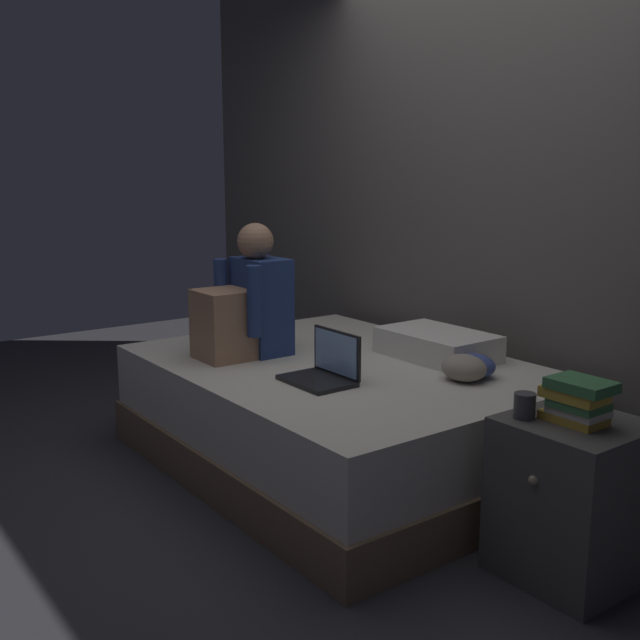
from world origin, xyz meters
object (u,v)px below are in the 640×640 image
Objects in this scene: person_sitting at (246,306)px; laptop at (324,369)px; pillow at (437,344)px; book_stack at (577,401)px; clothes_pile at (469,367)px; nightstand at (571,499)px; bed at (339,414)px; mug at (525,406)px.

person_sitting is 0.65m from laptop.
laptop is (0.62, 0.02, -0.20)m from person_sitting.
book_stack is (1.11, -0.45, 0.08)m from pillow.
laptop reaches higher than clothes_pile.
bed is at bearing -179.04° from nightstand.
bed is 3.05× the size of person_sitting.
clothes_pile is (0.57, 0.28, 0.31)m from bed.
mug is (1.17, -0.10, 0.36)m from bed.
book_stack reaches higher than mug.
clothes_pile reaches higher than bed.
person_sitting is 1.17× the size of pillow.
pillow is 0.40m from clothes_pile.
mug is at bearing -137.31° from nightstand.
book_stack reaches higher than bed.
clothes_pile is at bearing 159.35° from book_stack.
nightstand is 1.02× the size of pillow.
laptop reaches higher than bed.
person_sitting is 2.56× the size of clothes_pile.
laptop is 0.57× the size of pillow.
bed is 1.30m from nightstand.
person_sitting is at bearing -177.90° from laptop.
nightstand is at bearing 10.11° from person_sitting.
pillow is 1.20m from book_stack.
pillow is 6.22× the size of mug.
laptop is 1.25× the size of clothes_pile.
nightstand is 1.79× the size of laptop.
book_stack reaches higher than pillow.
pillow is at bearing 150.40° from mug.
nightstand is 2.24× the size of clothes_pile.
nightstand reaches higher than bed.
laptop reaches higher than mug.
laptop reaches higher than nightstand.
laptop is at bearing -166.76° from book_stack.
laptop is at bearing -122.91° from clothes_pile.
person_sitting is 2.05× the size of laptop.
person_sitting reaches higher than bed.
nightstand is at bearing 115.81° from book_stack.
person_sitting is 1.13m from clothes_pile.
bed is 0.71m from clothes_pile.
pillow reaches higher than nightstand.
person_sitting is at bearing -129.47° from pillow.
pillow is (-0.02, 0.71, 0.01)m from laptop.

